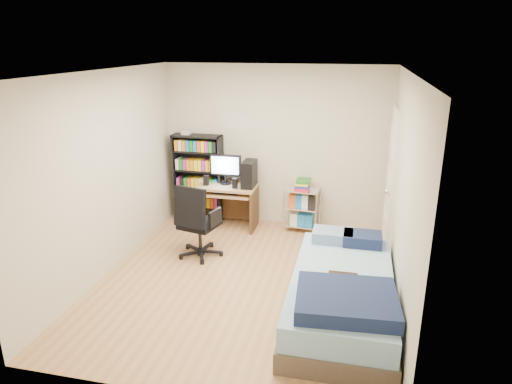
% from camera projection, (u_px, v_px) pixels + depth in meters
% --- Properties ---
extents(room, '(3.58, 4.08, 2.58)m').
position_uv_depth(room, '(244.00, 184.00, 5.25)').
color(room, tan).
rests_on(room, ground).
extents(media_shelf, '(0.79, 0.26, 1.47)m').
position_uv_depth(media_shelf, '(198.00, 177.00, 7.37)').
color(media_shelf, black).
rests_on(media_shelf, room).
extents(computer_desk, '(0.91, 0.53, 1.15)m').
position_uv_depth(computer_desk, '(233.00, 189.00, 7.11)').
color(computer_desk, tan).
rests_on(computer_desk, room).
extents(office_chair, '(0.74, 0.74, 1.03)m').
position_uv_depth(office_chair, '(198.00, 234.00, 6.18)').
color(office_chair, black).
rests_on(office_chair, room).
extents(wire_cart, '(0.54, 0.41, 0.82)m').
position_uv_depth(wire_cart, '(303.00, 197.00, 6.99)').
color(wire_cart, silver).
rests_on(wire_cart, room).
extents(bed, '(1.08, 2.16, 0.62)m').
position_uv_depth(bed, '(342.00, 294.00, 4.82)').
color(bed, brown).
rests_on(bed, room).
extents(door, '(0.12, 0.80, 2.00)m').
position_uv_depth(door, '(391.00, 181.00, 6.22)').
color(door, white).
rests_on(door, room).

